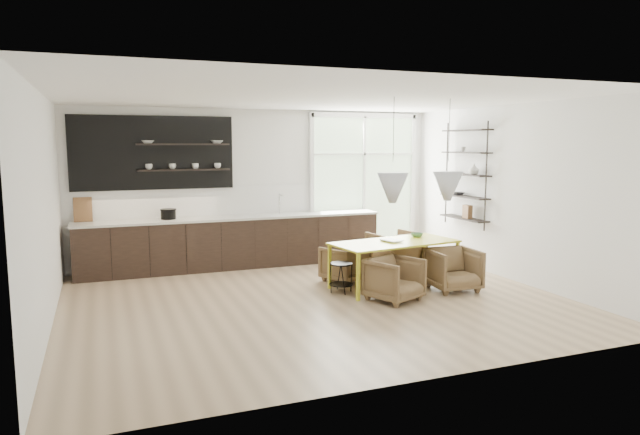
{
  "coord_description": "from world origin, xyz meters",
  "views": [
    {
      "loc": [
        -2.86,
        -7.53,
        2.27
      ],
      "look_at": [
        0.29,
        0.6,
        1.13
      ],
      "focal_mm": 32.0,
      "sensor_mm": 36.0,
      "label": 1
    }
  ],
  "objects": [
    {
      "name": "room",
      "position": [
        0.58,
        1.1,
        1.46
      ],
      "size": [
        7.02,
        6.01,
        2.91
      ],
      "color": "tan",
      "rests_on": "ground"
    },
    {
      "name": "armchair_front_right",
      "position": [
        2.19,
        -0.22,
        0.33
      ],
      "size": [
        0.75,
        0.77,
        0.66
      ],
      "primitive_type": "imported",
      "rotation": [
        0.0,
        0.0,
        -0.07
      ],
      "color": "brown",
      "rests_on": "ground"
    },
    {
      "name": "kitchen_run",
      "position": [
        -0.69,
        2.69,
        0.6
      ],
      "size": [
        5.54,
        0.69,
        2.75
      ],
      "color": "black",
      "rests_on": "ground"
    },
    {
      "name": "armchair_front_left",
      "position": [
        1.05,
        -0.4,
        0.32
      ],
      "size": [
        0.89,
        0.9,
        0.63
      ],
      "primitive_type": "imported",
      "rotation": [
        0.0,
        0.0,
        0.4
      ],
      "color": "brown",
      "rests_on": "ground"
    },
    {
      "name": "wire_stool",
      "position": [
        0.51,
        0.29,
        0.3
      ],
      "size": [
        0.36,
        0.36,
        0.46
      ],
      "rotation": [
        0.0,
        0.0,
        -0.21
      ],
      "color": "black",
      "rests_on": "ground"
    },
    {
      "name": "armchair_back_left",
      "position": [
        0.86,
        0.93,
        0.3
      ],
      "size": [
        0.85,
        0.86,
        0.6
      ],
      "primitive_type": "imported",
      "rotation": [
        0.0,
        0.0,
        3.56
      ],
      "color": "brown",
      "rests_on": "ground"
    },
    {
      "name": "table_book",
      "position": [
        1.29,
        0.31,
        0.74
      ],
      "size": [
        0.3,
        0.36,
        0.03
      ],
      "primitive_type": "imported",
      "rotation": [
        0.0,
        0.0,
        0.24
      ],
      "color": "white",
      "rests_on": "dining_table"
    },
    {
      "name": "right_shelving",
      "position": [
        3.36,
        1.17,
        1.65
      ],
      "size": [
        0.26,
        1.22,
        1.9
      ],
      "color": "black",
      "rests_on": "ground"
    },
    {
      "name": "armchair_back_right",
      "position": [
        1.93,
        1.17,
        0.37
      ],
      "size": [
        0.91,
        0.93,
        0.74
      ],
      "primitive_type": "imported",
      "rotation": [
        0.0,
        0.0,
        3.31
      ],
      "color": "brown",
      "rests_on": "ground"
    },
    {
      "name": "dining_table",
      "position": [
        1.44,
        0.31,
        0.68
      ],
      "size": [
        2.11,
        1.19,
        0.73
      ],
      "rotation": [
        0.0,
        0.0,
        0.15
      ],
      "color": "yellow",
      "rests_on": "ground"
    },
    {
      "name": "table_bowl",
      "position": [
        2.0,
        0.58,
        0.76
      ],
      "size": [
        0.23,
        0.23,
        0.06
      ],
      "primitive_type": "imported",
      "rotation": [
        0.0,
        0.0,
        -0.18
      ],
      "color": "#477650",
      "rests_on": "dining_table"
    }
  ]
}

